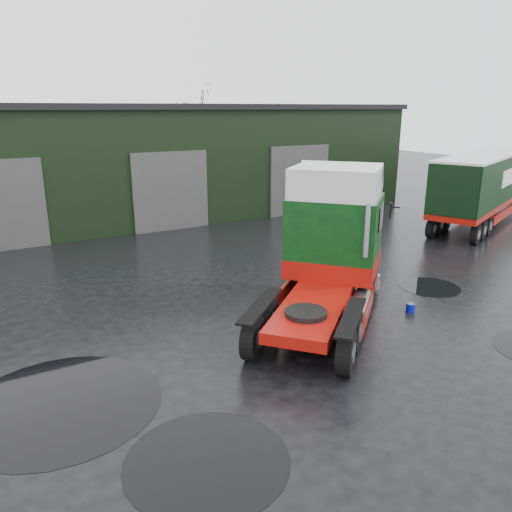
{
  "coord_description": "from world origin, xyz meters",
  "views": [
    {
      "loc": [
        -7.03,
        -10.11,
        6.1
      ],
      "look_at": [
        0.42,
        2.64,
        1.7
      ],
      "focal_mm": 35.0,
      "sensor_mm": 36.0,
      "label": 1
    }
  ],
  "objects_px": {
    "tree_back_b": "(191,137)",
    "wash_bucket": "(411,308)",
    "warehouse": "(134,158)",
    "lorry_right": "(483,189)",
    "hero_tractor": "(321,252)"
  },
  "relations": [
    {
      "from": "tree_back_b",
      "to": "wash_bucket",
      "type": "bearing_deg",
      "value": -100.56
    },
    {
      "from": "hero_tractor",
      "to": "lorry_right",
      "type": "height_order",
      "value": "hero_tractor"
    },
    {
      "from": "wash_bucket",
      "to": "tree_back_b",
      "type": "bearing_deg",
      "value": 79.44
    },
    {
      "from": "wash_bucket",
      "to": "tree_back_b",
      "type": "height_order",
      "value": "tree_back_b"
    },
    {
      "from": "wash_bucket",
      "to": "tree_back_b",
      "type": "relative_size",
      "value": 0.04
    },
    {
      "from": "tree_back_b",
      "to": "warehouse",
      "type": "bearing_deg",
      "value": -128.66
    },
    {
      "from": "hero_tractor",
      "to": "tree_back_b",
      "type": "bearing_deg",
      "value": 122.62
    },
    {
      "from": "tree_back_b",
      "to": "lorry_right",
      "type": "bearing_deg",
      "value": -73.2
    },
    {
      "from": "warehouse",
      "to": "wash_bucket",
      "type": "bearing_deg",
      "value": -83.23
    },
    {
      "from": "warehouse",
      "to": "wash_bucket",
      "type": "distance_m",
      "value": 20.48
    },
    {
      "from": "wash_bucket",
      "to": "tree_back_b",
      "type": "xyz_separation_m",
      "value": [
        5.61,
        30.11,
        3.62
      ]
    },
    {
      "from": "lorry_right",
      "to": "wash_bucket",
      "type": "distance_m",
      "value": 14.5
    },
    {
      "from": "warehouse",
      "to": "wash_bucket",
      "type": "relative_size",
      "value": 116.12
    },
    {
      "from": "hero_tractor",
      "to": "wash_bucket",
      "type": "bearing_deg",
      "value": 37.89
    },
    {
      "from": "hero_tractor",
      "to": "lorry_right",
      "type": "relative_size",
      "value": 0.49
    }
  ]
}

